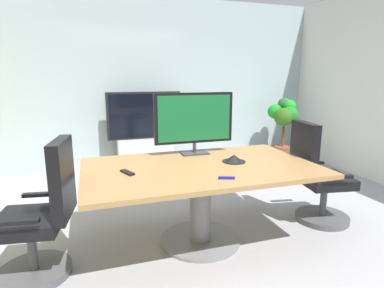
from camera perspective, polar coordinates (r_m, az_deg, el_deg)
The scene contains 11 objects.
ground_plane at distance 3.15m, azimuth 0.99°, elevation -17.36°, with size 7.34×7.34×0.00m, color #99999E.
wall_back_glass_partition at distance 5.54m, azimuth -8.92°, elevation 10.60°, with size 6.34×0.10×2.84m, color #9EB2B7.
conference_table at distance 2.94m, azimuth 1.53°, elevation -7.16°, with size 2.09×1.25×0.75m.
office_chair_left at distance 2.76m, azimuth -25.35°, elevation -12.45°, with size 0.63×0.61×1.09m.
office_chair_right at distance 3.65m, azimuth 21.58°, elevation -6.20°, with size 0.63×0.61×1.09m.
tv_monitor at distance 3.27m, azimuth 0.41°, elevation 4.40°, with size 0.84×0.18×0.64m.
wall_display_unit at distance 5.30m, azimuth -8.44°, elevation -0.12°, with size 1.20×0.36×1.31m.
potted_plant at distance 5.94m, azimuth 16.22°, elevation 3.66°, with size 0.47×0.53×1.17m.
conference_phone at distance 3.03m, azimuth 7.57°, elevation -2.64°, with size 0.22×0.22×0.07m.
remote_control at distance 2.71m, azimuth -11.58°, elevation -5.04°, with size 0.05×0.17×0.02m, color black.
whiteboard_marker at distance 2.53m, azimuth 6.24°, elevation -6.09°, with size 0.13×0.02×0.02m, color #1919A5.
Camera 1 is at (-0.91, -2.59, 1.55)m, focal length 29.60 mm.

